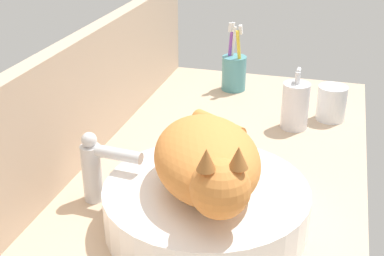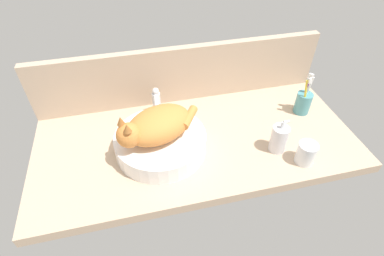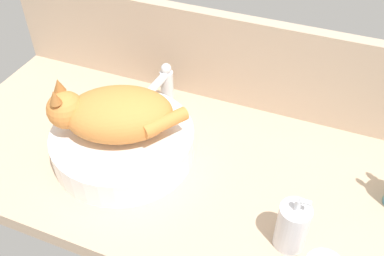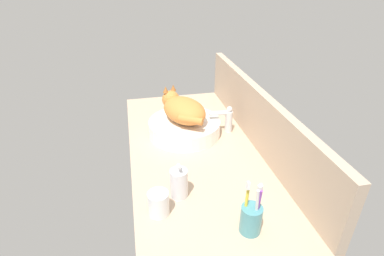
{
  "view_description": "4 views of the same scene",
  "coord_description": "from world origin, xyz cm",
  "px_view_note": "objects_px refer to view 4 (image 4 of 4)",
  "views": [
    {
      "loc": [
        -88.3,
        -21.3,
        54.13
      ],
      "look_at": [
        0.04,
        3.77,
        10.68
      ],
      "focal_mm": 50.0,
      "sensor_mm": 36.0,
      "label": 1
    },
    {
      "loc": [
        -21.8,
        -83.9,
        84.01
      ],
      "look_at": [
        -2.45,
        -3.18,
        8.83
      ],
      "focal_mm": 28.0,
      "sensor_mm": 36.0,
      "label": 2
    },
    {
      "loc": [
        28.93,
        -66.38,
        76.16
      ],
      "look_at": [
        0.68,
        4.05,
        7.84
      ],
      "focal_mm": 40.0,
      "sensor_mm": 36.0,
      "label": 3
    },
    {
      "loc": [
        111.06,
        -25.96,
        73.84
      ],
      "look_at": [
        -1.35,
        -1.96,
        10.37
      ],
      "focal_mm": 28.0,
      "sensor_mm": 36.0,
      "label": 4
    }
  ],
  "objects_px": {
    "faucet": "(227,118)",
    "toothbrush_cup": "(251,218)",
    "sink_basin": "(185,127)",
    "soap_dispenser": "(179,183)",
    "water_glass": "(159,205)",
    "cat": "(183,109)"
  },
  "relations": [
    {
      "from": "faucet",
      "to": "soap_dispenser",
      "type": "distance_m",
      "value": 0.52
    },
    {
      "from": "soap_dispenser",
      "to": "water_glass",
      "type": "xyz_separation_m",
      "value": [
        0.07,
        -0.08,
        -0.02
      ]
    },
    {
      "from": "sink_basin",
      "to": "cat",
      "type": "relative_size",
      "value": 1.12
    },
    {
      "from": "cat",
      "to": "soap_dispenser",
      "type": "distance_m",
      "value": 0.46
    },
    {
      "from": "faucet",
      "to": "cat",
      "type": "bearing_deg",
      "value": -98.12
    },
    {
      "from": "cat",
      "to": "soap_dispenser",
      "type": "xyz_separation_m",
      "value": [
        0.45,
        -0.1,
        -0.07
      ]
    },
    {
      "from": "cat",
      "to": "faucet",
      "type": "bearing_deg",
      "value": 81.88
    },
    {
      "from": "faucet",
      "to": "toothbrush_cup",
      "type": "relative_size",
      "value": 0.73
    },
    {
      "from": "sink_basin",
      "to": "faucet",
      "type": "height_order",
      "value": "faucet"
    },
    {
      "from": "toothbrush_cup",
      "to": "water_glass",
      "type": "bearing_deg",
      "value": -116.47
    },
    {
      "from": "cat",
      "to": "water_glass",
      "type": "relative_size",
      "value": 3.62
    },
    {
      "from": "sink_basin",
      "to": "soap_dispenser",
      "type": "relative_size",
      "value": 2.41
    },
    {
      "from": "sink_basin",
      "to": "toothbrush_cup",
      "type": "xyz_separation_m",
      "value": [
        0.64,
        0.09,
        0.02
      ]
    },
    {
      "from": "faucet",
      "to": "toothbrush_cup",
      "type": "bearing_deg",
      "value": -10.94
    },
    {
      "from": "soap_dispenser",
      "to": "water_glass",
      "type": "bearing_deg",
      "value": -48.52
    },
    {
      "from": "cat",
      "to": "faucet",
      "type": "xyz_separation_m",
      "value": [
        0.03,
        0.21,
        -0.06
      ]
    },
    {
      "from": "soap_dispenser",
      "to": "water_glass",
      "type": "distance_m",
      "value": 0.11
    },
    {
      "from": "faucet",
      "to": "water_glass",
      "type": "xyz_separation_m",
      "value": [
        0.49,
        -0.39,
        -0.04
      ]
    },
    {
      "from": "sink_basin",
      "to": "cat",
      "type": "xyz_separation_m",
      "value": [
        -0.01,
        -0.01,
        0.09
      ]
    },
    {
      "from": "soap_dispenser",
      "to": "toothbrush_cup",
      "type": "height_order",
      "value": "toothbrush_cup"
    },
    {
      "from": "sink_basin",
      "to": "faucet",
      "type": "distance_m",
      "value": 0.21
    },
    {
      "from": "cat",
      "to": "toothbrush_cup",
      "type": "bearing_deg",
      "value": 8.05
    }
  ]
}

